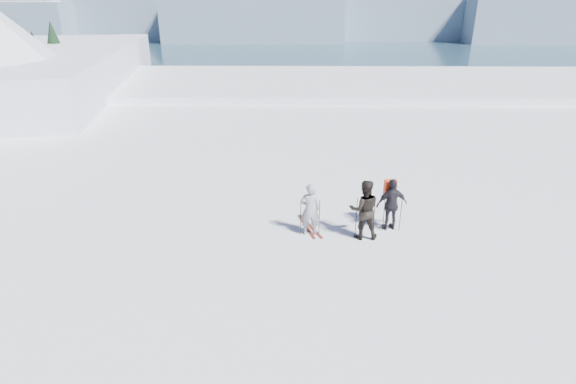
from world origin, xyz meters
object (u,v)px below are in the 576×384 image
object	(u,v)px
skier_grey	(310,209)
skier_dark	(364,209)
skier_pack	(392,205)
skis_loose	(308,226)

from	to	relation	value
skier_grey	skier_dark	size ratio (longest dim) A/B	0.90
skier_grey	skier_pack	xyz separation A→B (m)	(2.59, 0.39, 0.00)
skier_dark	skier_grey	bearing A→B (deg)	-6.67
skier_pack	skier_dark	bearing A→B (deg)	20.58
skier_dark	skier_pack	size ratio (longest dim) A/B	1.11
skier_pack	skis_loose	xyz separation A→B (m)	(-2.60, 0.08, -0.84)
skier_dark	skis_loose	world-z (taller)	skier_dark
skier_dark	skier_pack	distance (m)	1.11
skier_pack	skis_loose	size ratio (longest dim) A/B	1.03
skis_loose	skier_dark	bearing A→B (deg)	-21.48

